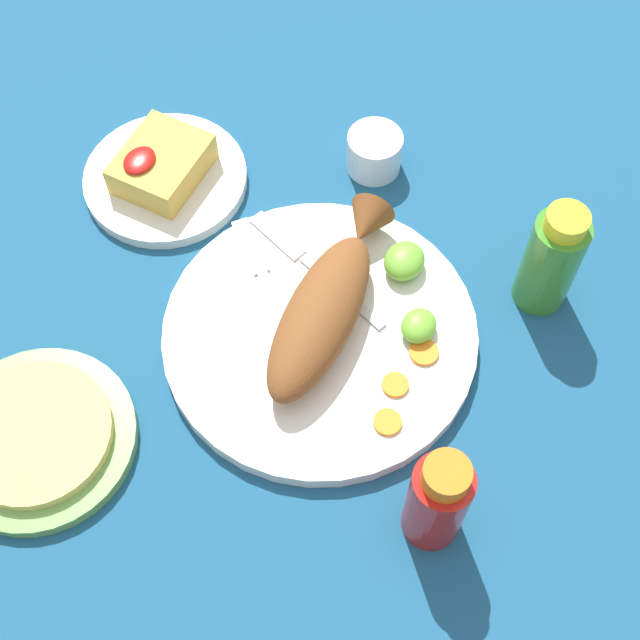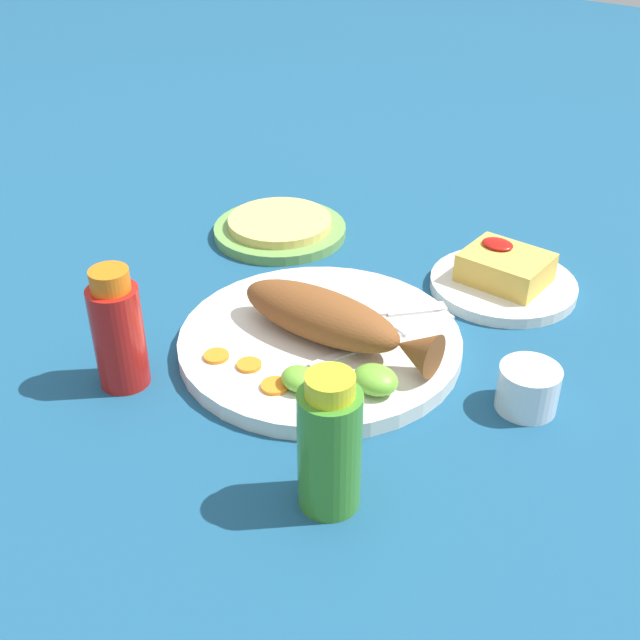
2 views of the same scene
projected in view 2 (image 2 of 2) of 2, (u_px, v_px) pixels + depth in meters
The scene contains 17 objects.
ground_plane at pixel (320, 349), 0.89m from camera, with size 4.00×4.00×0.00m, color navy.
main_plate at pixel (320, 342), 0.89m from camera, with size 0.31×0.31×0.02m, color silver.
fried_fish at pixel (331, 319), 0.86m from camera, with size 0.24×0.08×0.05m.
fork_near at pixel (379, 313), 0.92m from camera, with size 0.13×0.15×0.00m.
fork_far at pixel (394, 335), 0.88m from camera, with size 0.07×0.18×0.00m.
carrot_slice_near at pixel (216, 356), 0.84m from camera, with size 0.03×0.03×0.00m, color orange.
carrot_slice_mid at pixel (249, 365), 0.83m from camera, with size 0.03×0.03×0.00m, color orange.
carrot_slice_far at pixel (275, 386), 0.80m from camera, with size 0.03×0.03×0.00m, color orange.
lime_wedge_main at pixel (300, 379), 0.80m from camera, with size 0.04×0.03×0.02m, color #6BB233.
lime_wedge_side at pixel (375, 380), 0.79m from camera, with size 0.05×0.04×0.03m, color #6BB233.
hot_sauce_bottle_red at pixel (118, 332), 0.81m from camera, with size 0.05×0.05×0.13m.
hot_sauce_bottle_green at pixel (330, 445), 0.66m from camera, with size 0.05×0.05×0.13m.
salt_cup at pixel (528, 391), 0.79m from camera, with size 0.06×0.06×0.05m.
side_plate_fries at pixel (503, 285), 0.99m from camera, with size 0.18×0.18×0.01m, color silver.
fries_pile at pixel (505, 267), 0.98m from camera, with size 0.10×0.08×0.04m.
tortilla_plate at pixel (280, 231), 1.12m from camera, with size 0.18×0.18×0.01m, color #6B9E4C.
tortilla_stack at pixel (280, 222), 1.11m from camera, with size 0.14×0.14×0.01m, color #E0C666.
Camera 2 is at (-0.45, 0.57, 0.51)m, focal length 45.00 mm.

